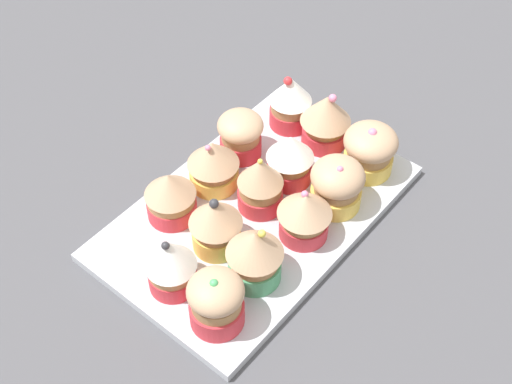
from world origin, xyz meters
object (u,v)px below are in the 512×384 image
cupcake_7 (259,183)px  baking_tray (256,212)px  cupcake_12 (240,134)px  cupcake_1 (255,255)px  cupcake_5 (169,262)px  cupcake_6 (214,222)px  cupcake_3 (337,184)px  cupcake_2 (305,214)px  cupcake_0 (216,301)px  cupcake_11 (211,164)px  cupcake_9 (326,119)px  cupcake_13 (291,101)px  cupcake_10 (170,195)px  cupcake_8 (292,159)px  cupcake_4 (370,149)px

cupcake_7 → baking_tray: bearing=-167.6°
cupcake_12 → cupcake_1: bearing=-135.0°
cupcake_5 → cupcake_6: (7.07, -0.04, 0.07)cm
cupcake_3 → cupcake_2: bearing=178.8°
cupcake_0 → cupcake_11: size_ratio=1.03×
cupcake_0 → cupcake_6: size_ratio=0.94×
cupcake_2 → cupcake_9: size_ratio=0.84×
cupcake_6 → cupcake_11: bearing=44.0°
cupcake_3 → cupcake_5: size_ratio=0.91×
cupcake_12 → cupcake_2: bearing=-111.1°
baking_tray → cupcake_12: 10.37cm
cupcake_6 → cupcake_3: bearing=-27.0°
cupcake_0 → cupcake_6: cupcake_6 is taller
baking_tray → cupcake_2: (0.58, -6.58, 4.02)cm
baking_tray → cupcake_0: (-14.31, -6.62, 4.17)cm
cupcake_12 → cupcake_11: bearing=-172.4°
cupcake_5 → cupcake_13: bearing=11.6°
cupcake_12 → baking_tray: bearing=-128.8°
baking_tray → cupcake_10: size_ratio=5.59×
cupcake_1 → cupcake_8: (13.98, 5.74, -0.26)cm
cupcake_13 → cupcake_12: bearing=170.7°
cupcake_11 → cupcake_12: cupcake_11 is taller
baking_tray → cupcake_2: size_ratio=5.49×
cupcake_0 → cupcake_4: 28.23cm
baking_tray → cupcake_9: size_ratio=4.62×
cupcake_1 → cupcake_7: size_ratio=1.00×
cupcake_2 → cupcake_6: size_ratio=0.88×
cupcake_0 → cupcake_10: cupcake_0 is taller
cupcake_0 → cupcake_1: bearing=4.3°
cupcake_6 → cupcake_12: cupcake_6 is taller
cupcake_4 → cupcake_11: size_ratio=0.99×
cupcake_8 → cupcake_9: 7.99cm
cupcake_7 → cupcake_6: bearing=179.5°
cupcake_6 → cupcake_7: size_ratio=0.99×
cupcake_5 → cupcake_13: 29.03cm
cupcake_3 → cupcake_12: cupcake_3 is taller
cupcake_11 → cupcake_1: bearing=-119.6°
cupcake_4 → cupcake_6: size_ratio=0.91×
cupcake_9 → cupcake_11: bearing=157.3°
cupcake_3 → cupcake_11: same height
cupcake_0 → cupcake_12: bearing=34.8°
cupcake_6 → cupcake_13: 22.16cm
cupcake_9 → cupcake_13: 5.62cm
cupcake_11 → cupcake_4: bearing=-42.6°
cupcake_2 → cupcake_1: bearing=176.7°
baking_tray → cupcake_1: bearing=-141.1°
baking_tray → cupcake_8: bearing=-3.3°
cupcake_8 → cupcake_11: same height
cupcake_4 → cupcake_11: 19.37cm
cupcake_2 → cupcake_8: 8.52cm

